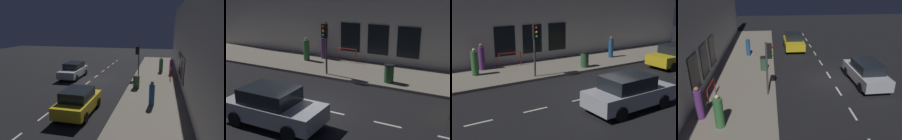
{
  "view_description": "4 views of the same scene",
  "coord_description": "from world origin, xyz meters",
  "views": [
    {
      "loc": [
        6.74,
        -19.15,
        5.38
      ],
      "look_at": [
        2.24,
        -0.44,
        1.24
      ],
      "focal_mm": 33.39,
      "sensor_mm": 36.0,
      "label": 1
    },
    {
      "loc": [
        -10.47,
        -6.8,
        5.6
      ],
      "look_at": [
        1.44,
        -0.53,
        1.54
      ],
      "focal_mm": 46.25,
      "sensor_mm": 36.0,
      "label": 2
    },
    {
      "loc": [
        -11.33,
        9.98,
        5.15
      ],
      "look_at": [
        2.14,
        1.3,
        0.98
      ],
      "focal_mm": 48.24,
      "sensor_mm": 36.0,
      "label": 3
    },
    {
      "loc": [
        4.26,
        13.94,
        6.67
      ],
      "look_at": [
        3.09,
        1.27,
        1.44
      ],
      "focal_mm": 35.86,
      "sensor_mm": 36.0,
      "label": 4
    }
  ],
  "objects": [
    {
      "name": "traffic_light",
      "position": [
        4.36,
        1.89,
        2.49
      ],
      "size": [
        0.46,
        0.32,
        3.26
      ],
      "color": "#424244",
      "rests_on": "sidewalk"
    },
    {
      "name": "pedestrian_0",
      "position": [
        7.83,
        4.08,
        0.96
      ],
      "size": [
        0.45,
        0.45,
        1.75
      ],
      "rotation": [
        0.0,
        0.0,
        4.91
      ],
      "color": "#5B2D70",
      "rests_on": "sidewalk"
    },
    {
      "name": "parked_car_1",
      "position": [
        1.88,
        -7.83,
        0.79
      ],
      "size": [
        1.95,
        3.88,
        1.58
      ],
      "rotation": [
        0.0,
        0.0,
        0.0
      ],
      "color": "gold",
      "rests_on": "ground"
    },
    {
      "name": "pedestrian_2",
      "position": [
        6.23,
        -5.73,
        0.91
      ],
      "size": [
        0.49,
        0.49,
        1.65
      ],
      "rotation": [
        0.0,
        0.0,
        5.15
      ],
      "color": "#1E5189",
      "rests_on": "sidewalk"
    },
    {
      "name": "pedestrian_1",
      "position": [
        6.73,
        4.87,
        0.92
      ],
      "size": [
        0.53,
        0.53,
        1.69
      ],
      "rotation": [
        0.0,
        0.0,
        3.43
      ],
      "color": "#336B38",
      "rests_on": "sidewalk"
    },
    {
      "name": "lane_centre_line",
      "position": [
        0.0,
        -1.0,
        0.0
      ],
      "size": [
        0.12,
        27.2,
        0.01
      ],
      "color": "beige",
      "rests_on": "ground"
    },
    {
      "name": "ground_plane",
      "position": [
        0.0,
        0.0,
        0.0
      ],
      "size": [
        60.0,
        60.0,
        0.0
      ],
      "primitive_type": "plane",
      "color": "black"
    },
    {
      "name": "trash_bin",
      "position": [
        4.76,
        -2.07,
        0.68
      ],
      "size": [
        0.57,
        0.57,
        1.05
      ],
      "color": "#2D5633",
      "rests_on": "sidewalk"
    },
    {
      "name": "sidewalk",
      "position": [
        6.25,
        0.0,
        0.07
      ],
      "size": [
        4.5,
        32.0,
        0.15
      ],
      "color": "gray",
      "rests_on": "ground"
    },
    {
      "name": "building_facade",
      "position": [
        8.8,
        0.0,
        3.77
      ],
      "size": [
        0.65,
        32.0,
        7.55
      ],
      "color": "beige",
      "rests_on": "ground"
    },
    {
      "name": "red_railing",
      "position": [
        7.72,
        2.13,
        0.84
      ],
      "size": [
        0.05,
        1.66,
        0.97
      ],
      "color": "red",
      "rests_on": "sidewalk"
    },
    {
      "name": "parked_car_0",
      "position": [
        -2.14,
        0.59,
        0.79
      ],
      "size": [
        1.95,
        4.28,
        1.58
      ],
      "rotation": [
        0.0,
        0.0,
        3.16
      ],
      "color": "#B7B7BC",
      "rests_on": "ground"
    }
  ]
}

